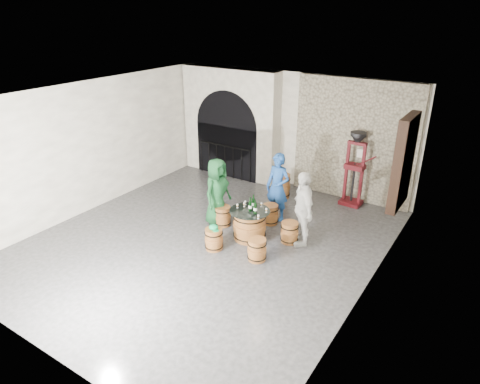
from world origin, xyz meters
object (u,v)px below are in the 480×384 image
Objects in this scene: barrel_stool_near_left at (214,239)px; person_green at (217,192)px; barrel_table at (250,225)px; barrel_stool_far at (270,214)px; barrel_stool_left at (223,216)px; barrel_stool_near_right at (257,250)px; wine_bottle_right at (253,203)px; corking_press at (355,163)px; person_blue at (278,187)px; side_barrel at (281,186)px; barrel_stool_right at (290,232)px; wine_bottle_left at (250,205)px; person_white at (303,209)px; wine_bottle_center at (255,208)px.

person_green is at bearing 121.94° from barrel_stool_near_left.
barrel_stool_far is at bearing 88.05° from barrel_table.
barrel_stool_left is 1.70m from barrel_stool_near_right.
corking_press is (1.29, 2.84, 0.31)m from wine_bottle_right.
side_barrel is (-0.51, 1.18, -0.51)m from person_blue.
barrel_stool_near_right is at bearing -102.66° from barrel_stool_right.
barrel_stool_left is at bearing 149.49° from barrel_stool_near_right.
wine_bottle_left is 1.00× the size of wine_bottle_right.
barrel_stool_right is 1.30m from person_blue.
person_white is (1.01, -0.75, 0.01)m from person_blue.
barrel_stool_right is at bearing -109.07° from person_white.
barrel_table is 3.35m from corking_press.
corking_press is at bearing 19.12° from side_barrel.
barrel_table is at bearing -109.07° from person_white.
wine_bottle_center is at bearing -102.70° from person_white.
wine_bottle_center is at bearing -81.53° from barrel_stool_far.
wine_bottle_left is (0.02, -0.01, 0.48)m from barrel_table.
person_blue reaches higher than barrel_stool_right.
wine_bottle_right is (-1.05, -0.30, -0.01)m from person_white.
barrel_stool_left is at bearing 166.65° from wine_bottle_center.
person_blue is 2.53× the size of side_barrel.
person_blue is at bearing -122.46° from corking_press.
person_green is at bearing -133.81° from person_blue.
barrel_stool_near_left is at bearing -91.48° from person_white.
side_barrel is (-1.29, 2.03, 0.09)m from barrel_stool_right.
barrel_stool_near_left is 1.07m from wine_bottle_left.
person_white is at bearing 7.39° from barrel_stool_left.
barrel_table reaches higher than barrel_stool_far.
wine_bottle_left is at bearing -13.14° from barrel_stool_left.
person_green is (-1.08, -0.66, 0.57)m from barrel_stool_far.
barrel_stool_near_left is (-1.22, -1.15, 0.00)m from barrel_stool_right.
person_white reaches higher than wine_bottle_center.
barrel_stool_near_left is 0.72× the size of side_barrel.
person_blue reaches higher than barrel_stool_far.
person_green is 0.96× the size of person_white.
wine_bottle_right is at bearing -91.80° from person_green.
corking_press is (0.23, 2.54, 0.30)m from person_white.
wine_bottle_right is at bearing 88.98° from barrel_table.
barrel_table is at bearing 163.65° from wine_bottle_center.
barrel_stool_near_left is 0.30× the size of person_green.
barrel_table is 2.76× the size of wine_bottle_center.
person_blue reaches higher than side_barrel.
barrel_table is at bearing 63.36° from barrel_stool_near_left.
barrel_stool_left is 1.00× the size of barrel_stool_near_left.
barrel_table is 2.76× the size of wine_bottle_left.
barrel_stool_left is at bearing -127.65° from person_blue.
side_barrel is (-1.53, 1.93, -0.51)m from person_white.
wine_bottle_left is (1.06, -0.25, 0.02)m from person_green.
side_barrel is 0.34× the size of corking_press.
barrel_stool_far is 0.30× the size of person_green.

